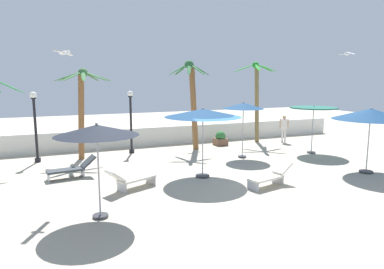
{
  "coord_description": "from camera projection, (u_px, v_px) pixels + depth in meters",
  "views": [
    {
      "loc": [
        -6.09,
        -11.72,
        3.91
      ],
      "look_at": [
        0.0,
        2.8,
        1.4
      ],
      "focal_mm": 32.6,
      "sensor_mm": 36.0,
      "label": 1
    }
  ],
  "objects": [
    {
      "name": "ground_plane",
      "position": [
        220.0,
        180.0,
        13.61
      ],
      "size": [
        56.0,
        56.0,
        0.0
      ],
      "primitive_type": "plane",
      "color": "#B2A893"
    },
    {
      "name": "boundary_wall",
      "position": [
        158.0,
        136.0,
        20.83
      ],
      "size": [
        25.2,
        0.3,
        1.09
      ],
      "primitive_type": "cube",
      "color": "silver",
      "rests_on": "ground_plane"
    },
    {
      "name": "patio_umbrella_0",
      "position": [
        371.0,
        114.0,
        14.32
      ],
      "size": [
        3.02,
        3.02,
        2.76
      ],
      "color": "#333338",
      "rests_on": "ground_plane"
    },
    {
      "name": "patio_umbrella_1",
      "position": [
        97.0,
        131.0,
        9.57
      ],
      "size": [
        2.32,
        2.32,
        2.74
      ],
      "color": "#333338",
      "rests_on": "ground_plane"
    },
    {
      "name": "patio_umbrella_2",
      "position": [
        314.0,
        110.0,
        18.23
      ],
      "size": [
        2.42,
        2.42,
        2.58
      ],
      "color": "#333338",
      "rests_on": "ground_plane"
    },
    {
      "name": "patio_umbrella_3",
      "position": [
        203.0,
        114.0,
        13.67
      ],
      "size": [
        3.04,
        3.04,
        2.81
      ],
      "color": "#333338",
      "rests_on": "ground_plane"
    },
    {
      "name": "patio_umbrella_4",
      "position": [
        243.0,
        107.0,
        17.16
      ],
      "size": [
        2.04,
        2.04,
        2.81
      ],
      "color": "#333338",
      "rests_on": "ground_plane"
    },
    {
      "name": "palm_tree_0",
      "position": [
        256.0,
        91.0,
        21.35
      ],
      "size": [
        2.76,
        2.45,
        4.95
      ],
      "color": "olive",
      "rests_on": "ground_plane"
    },
    {
      "name": "palm_tree_1",
      "position": [
        82.0,
        100.0,
        16.83
      ],
      "size": [
        2.71,
        2.71,
        4.44
      ],
      "color": "brown",
      "rests_on": "ground_plane"
    },
    {
      "name": "palm_tree_2",
      "position": [
        192.0,
        95.0,
        19.07
      ],
      "size": [
        2.35,
        2.25,
        4.92
      ],
      "color": "brown",
      "rests_on": "ground_plane"
    },
    {
      "name": "lamp_post_0",
      "position": [
        131.0,
        119.0,
        18.38
      ],
      "size": [
        0.3,
        0.3,
        3.31
      ],
      "color": "black",
      "rests_on": "ground_plane"
    },
    {
      "name": "lamp_post_1",
      "position": [
        35.0,
        123.0,
        16.32
      ],
      "size": [
        0.31,
        0.31,
        3.34
      ],
      "color": "black",
      "rests_on": "ground_plane"
    },
    {
      "name": "lounge_chair_0",
      "position": [
        131.0,
        179.0,
        12.45
      ],
      "size": [
        1.94,
        1.25,
        0.84
      ],
      "color": "#B7B7BC",
      "rests_on": "ground_plane"
    },
    {
      "name": "lounge_chair_1",
      "position": [
        72.0,
        168.0,
        13.87
      ],
      "size": [
        1.94,
        0.8,
        0.84
      ],
      "color": "#B7B7BC",
      "rests_on": "ground_plane"
    },
    {
      "name": "lounge_chair_2",
      "position": [
        270.0,
        176.0,
        12.82
      ],
      "size": [
        1.95,
        0.96,
        0.83
      ],
      "color": "#B7B7BC",
      "rests_on": "ground_plane"
    },
    {
      "name": "guest_0",
      "position": [
        284.0,
        126.0,
        21.55
      ],
      "size": [
        0.42,
        0.43,
        1.7
      ],
      "color": "silver",
      "rests_on": "ground_plane"
    },
    {
      "name": "seagull_0",
      "position": [
        193.0,
        69.0,
        20.66
      ],
      "size": [
        0.96,
        0.41,
        0.15
      ],
      "color": "white"
    },
    {
      "name": "seagull_1",
      "position": [
        347.0,
        54.0,
        16.71
      ],
      "size": [
        0.4,
        1.17,
        0.16
      ],
      "color": "white"
    },
    {
      "name": "seagull_2",
      "position": [
        64.0,
        52.0,
        11.12
      ],
      "size": [
        0.7,
        1.23,
        0.15
      ],
      "color": "white"
    },
    {
      "name": "planter",
      "position": [
        220.0,
        139.0,
        20.79
      ],
      "size": [
        0.7,
        0.7,
        0.85
      ],
      "color": "brown",
      "rests_on": "ground_plane"
    }
  ]
}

